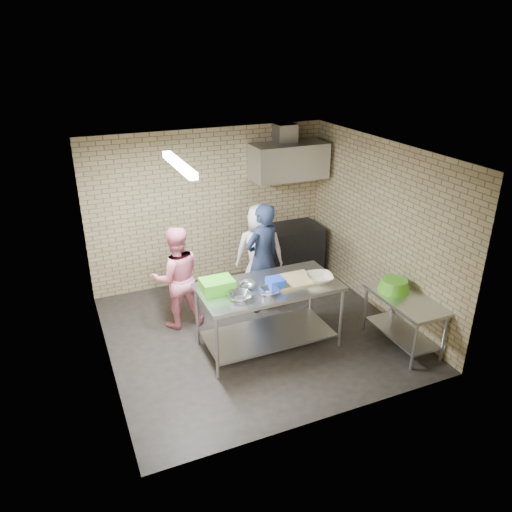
% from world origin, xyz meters
% --- Properties ---
extents(floor, '(4.20, 4.20, 0.00)m').
position_xyz_m(floor, '(0.00, 0.00, 0.00)').
color(floor, black).
rests_on(floor, ground).
extents(ceiling, '(4.20, 4.20, 0.00)m').
position_xyz_m(ceiling, '(0.00, 0.00, 2.70)').
color(ceiling, black).
rests_on(ceiling, ground).
extents(back_wall, '(4.20, 0.06, 2.70)m').
position_xyz_m(back_wall, '(0.00, 2.00, 1.35)').
color(back_wall, tan).
rests_on(back_wall, ground).
extents(front_wall, '(4.20, 0.06, 2.70)m').
position_xyz_m(front_wall, '(0.00, -2.00, 1.35)').
color(front_wall, tan).
rests_on(front_wall, ground).
extents(left_wall, '(0.06, 4.00, 2.70)m').
position_xyz_m(left_wall, '(-2.10, 0.00, 1.35)').
color(left_wall, tan).
rests_on(left_wall, ground).
extents(right_wall, '(0.06, 4.00, 2.70)m').
position_xyz_m(right_wall, '(2.10, 0.00, 1.35)').
color(right_wall, tan).
rests_on(right_wall, ground).
extents(prep_table, '(1.92, 0.96, 0.96)m').
position_xyz_m(prep_table, '(0.04, -0.38, 0.48)').
color(prep_table, silver).
rests_on(prep_table, floor).
extents(side_counter, '(0.60, 1.20, 0.75)m').
position_xyz_m(side_counter, '(1.80, -1.10, 0.38)').
color(side_counter, silver).
rests_on(side_counter, floor).
extents(stove, '(1.20, 0.70, 0.90)m').
position_xyz_m(stove, '(1.35, 1.65, 0.45)').
color(stove, black).
rests_on(stove, floor).
extents(range_hood, '(1.30, 0.60, 0.60)m').
position_xyz_m(range_hood, '(1.35, 1.70, 2.10)').
color(range_hood, silver).
rests_on(range_hood, back_wall).
extents(hood_duct, '(0.35, 0.30, 0.30)m').
position_xyz_m(hood_duct, '(1.35, 1.85, 2.55)').
color(hood_duct, '#A5A8AD').
rests_on(hood_duct, back_wall).
extents(wall_shelf, '(0.80, 0.20, 0.04)m').
position_xyz_m(wall_shelf, '(1.65, 1.89, 1.92)').
color(wall_shelf, '#3F2B19').
rests_on(wall_shelf, back_wall).
extents(fluorescent_fixture, '(0.10, 1.25, 0.08)m').
position_xyz_m(fluorescent_fixture, '(-1.00, 0.00, 2.64)').
color(fluorescent_fixture, white).
rests_on(fluorescent_fixture, ceiling).
extents(green_crate, '(0.43, 0.32, 0.17)m').
position_xyz_m(green_crate, '(-0.66, -0.26, 1.05)').
color(green_crate, green).
rests_on(green_crate, prep_table).
extents(blue_tub, '(0.21, 0.21, 0.14)m').
position_xyz_m(blue_tub, '(0.09, -0.48, 1.03)').
color(blue_tub, blue).
rests_on(blue_tub, prep_table).
extents(cutting_board, '(0.59, 0.45, 0.03)m').
position_xyz_m(cutting_board, '(0.39, -0.40, 0.98)').
color(cutting_board, tan).
rests_on(cutting_board, prep_table).
extents(mixing_bowl_a, '(0.36, 0.36, 0.07)m').
position_xyz_m(mixing_bowl_a, '(-0.46, -0.58, 1.00)').
color(mixing_bowl_a, '#B7B9BE').
rests_on(mixing_bowl_a, prep_table).
extents(mixing_bowl_b, '(0.27, 0.27, 0.07)m').
position_xyz_m(mixing_bowl_b, '(-0.26, -0.33, 1.00)').
color(mixing_bowl_b, '#B8BBC0').
rests_on(mixing_bowl_b, prep_table).
extents(mixing_bowl_c, '(0.33, 0.33, 0.07)m').
position_xyz_m(mixing_bowl_c, '(-0.06, -0.60, 1.00)').
color(mixing_bowl_c, silver).
rests_on(mixing_bowl_c, prep_table).
extents(ceramic_bowl, '(0.44, 0.44, 0.09)m').
position_xyz_m(ceramic_bowl, '(0.74, -0.53, 1.01)').
color(ceramic_bowl, beige).
rests_on(ceramic_bowl, prep_table).
extents(green_basin, '(0.46, 0.46, 0.17)m').
position_xyz_m(green_basin, '(1.78, -0.85, 0.83)').
color(green_basin, '#59C626').
rests_on(green_basin, side_counter).
extents(bottle_red, '(0.07, 0.07, 0.18)m').
position_xyz_m(bottle_red, '(1.40, 1.89, 2.03)').
color(bottle_red, '#B22619').
rests_on(bottle_red, wall_shelf).
extents(bottle_green, '(0.06, 0.06, 0.15)m').
position_xyz_m(bottle_green, '(1.80, 1.89, 2.02)').
color(bottle_green, green).
rests_on(bottle_green, wall_shelf).
extents(man_navy, '(0.75, 0.60, 1.78)m').
position_xyz_m(man_navy, '(0.39, 0.61, 0.89)').
color(man_navy, '#141632').
rests_on(man_navy, floor).
extents(woman_pink, '(0.79, 0.62, 1.58)m').
position_xyz_m(woman_pink, '(-0.97, 0.68, 0.79)').
color(woman_pink, pink).
rests_on(woman_pink, floor).
extents(woman_white, '(0.92, 0.76, 1.63)m').
position_xyz_m(woman_white, '(0.51, 1.01, 0.81)').
color(woman_white, white).
rests_on(woman_white, floor).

